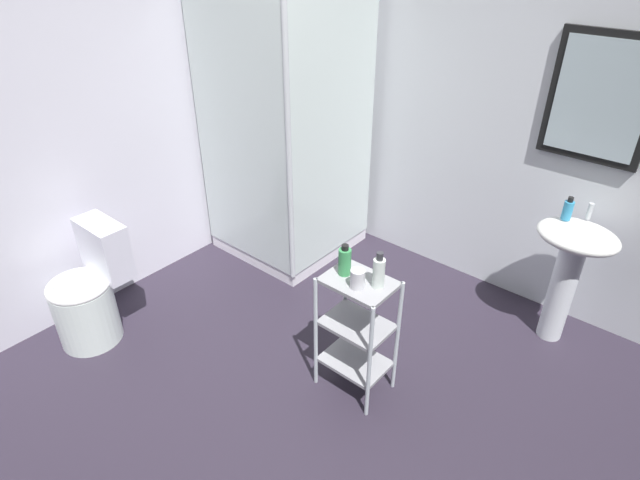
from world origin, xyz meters
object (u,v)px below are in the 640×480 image
object	(u,v)px
body_wash_bottle_green	(345,261)
lotion_bottle_white	(379,272)
pedestal_sink	(571,260)
rinse_cup	(357,279)
toilet	(90,295)
shower_stall	(289,200)
storage_cart	(357,326)
hand_soap_bottle	(568,210)

from	to	relation	value
body_wash_bottle_green	lotion_bottle_white	bearing A→B (deg)	6.66
pedestal_sink	rinse_cup	distance (m)	1.40
lotion_bottle_white	body_wash_bottle_green	world-z (taller)	lotion_bottle_white
pedestal_sink	rinse_cup	bearing A→B (deg)	-119.61
toilet	shower_stall	bearing A→B (deg)	80.15
shower_stall	lotion_bottle_white	size ratio (longest dim) A/B	10.04
toilet	storage_cart	size ratio (longest dim) A/B	1.03
body_wash_bottle_green	rinse_cup	bearing A→B (deg)	-23.01
storage_cart	hand_soap_bottle	xyz separation A→B (m)	(0.61, 1.19, 0.44)
storage_cart	rinse_cup	bearing A→B (deg)	-63.18
shower_stall	hand_soap_bottle	size ratio (longest dim) A/B	14.05
rinse_cup	shower_stall	bearing A→B (deg)	146.03
body_wash_bottle_green	rinse_cup	xyz separation A→B (m)	(0.12, -0.05, -0.03)
rinse_cup	storage_cart	bearing A→B (deg)	116.82
shower_stall	pedestal_sink	size ratio (longest dim) A/B	2.47
lotion_bottle_white	hand_soap_bottle	bearing A→B (deg)	66.19
shower_stall	body_wash_bottle_green	world-z (taller)	shower_stall
shower_stall	lotion_bottle_white	distance (m)	1.61
toilet	storage_cart	xyz separation A→B (m)	(1.52, 0.72, 0.12)
pedestal_sink	rinse_cup	size ratio (longest dim) A/B	7.94
toilet	rinse_cup	bearing A→B (deg)	23.27
hand_soap_bottle	body_wash_bottle_green	world-z (taller)	hand_soap_bottle
hand_soap_bottle	rinse_cup	distance (m)	1.37
hand_soap_bottle	body_wash_bottle_green	size ratio (longest dim) A/B	0.82
shower_stall	hand_soap_bottle	world-z (taller)	shower_stall
rinse_cup	body_wash_bottle_green	bearing A→B (deg)	156.99
body_wash_bottle_green	rinse_cup	distance (m)	0.13
toilet	body_wash_bottle_green	world-z (taller)	body_wash_bottle_green
storage_cart	toilet	bearing A→B (deg)	-154.83
storage_cart	pedestal_sink	bearing A→B (deg)	58.44
toilet	hand_soap_bottle	bearing A→B (deg)	41.73
toilet	storage_cart	distance (m)	1.69
pedestal_sink	body_wash_bottle_green	size ratio (longest dim) A/B	4.65
hand_soap_bottle	rinse_cup	xyz separation A→B (m)	(-0.59, -1.24, -0.08)
hand_soap_bottle	pedestal_sink	bearing A→B (deg)	-18.27
hand_soap_bottle	body_wash_bottle_green	distance (m)	1.38
shower_stall	toilet	distance (m)	1.56
lotion_bottle_white	shower_stall	bearing A→B (deg)	149.77
pedestal_sink	hand_soap_bottle	world-z (taller)	hand_soap_bottle
toilet	hand_soap_bottle	size ratio (longest dim) A/B	5.34
pedestal_sink	hand_soap_bottle	bearing A→B (deg)	161.73
storage_cart	rinse_cup	distance (m)	0.36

